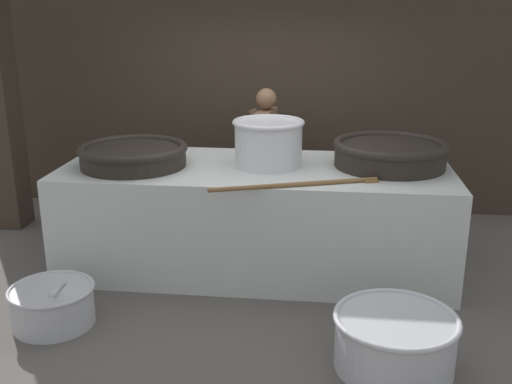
% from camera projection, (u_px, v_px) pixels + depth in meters
% --- Properties ---
extents(ground_plane, '(60.00, 60.00, 0.00)m').
position_uv_depth(ground_plane, '(256.00, 265.00, 6.14)').
color(ground_plane, '#56514C').
extents(back_wall, '(7.45, 0.24, 3.51)m').
position_uv_depth(back_wall, '(274.00, 71.00, 7.50)').
color(back_wall, '#382D23').
rests_on(back_wall, ground_plane).
extents(hearth_platform, '(3.77, 1.48, 1.05)m').
position_uv_depth(hearth_platform, '(256.00, 217.00, 5.98)').
color(hearth_platform, silver).
rests_on(hearth_platform, ground_plane).
extents(giant_wok_near, '(1.06, 1.06, 0.22)m').
position_uv_depth(giant_wok_near, '(133.00, 154.00, 5.81)').
color(giant_wok_near, black).
rests_on(giant_wok_near, hearth_platform).
extents(giant_wok_far, '(1.11, 1.11, 0.25)m').
position_uv_depth(giant_wok_far, '(390.00, 153.00, 5.79)').
color(giant_wok_far, black).
rests_on(giant_wok_far, hearth_platform).
extents(stock_pot, '(0.70, 0.70, 0.45)m').
position_uv_depth(stock_pot, '(268.00, 142.00, 5.79)').
color(stock_pot, silver).
rests_on(stock_pot, hearth_platform).
extents(stirring_paddle, '(1.46, 0.58, 0.04)m').
position_uv_depth(stirring_paddle, '(302.00, 184.00, 5.18)').
color(stirring_paddle, brown).
rests_on(stirring_paddle, hearth_platform).
extents(cook, '(0.42, 0.63, 1.67)m').
position_uv_depth(cook, '(265.00, 155.00, 6.86)').
color(cook, brown).
rests_on(cook, ground_plane).
extents(prep_bowl_vegetables, '(0.71, 0.80, 0.62)m').
position_uv_depth(prep_bowl_vegetables, '(53.00, 304.00, 4.95)').
color(prep_bowl_vegetables, '#B7B7BC').
rests_on(prep_bowl_vegetables, ground_plane).
extents(prep_bowl_meat, '(0.91, 0.91, 0.42)m').
position_uv_depth(prep_bowl_meat, '(395.00, 339.00, 4.34)').
color(prep_bowl_meat, '#B7B7BC').
rests_on(prep_bowl_meat, ground_plane).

